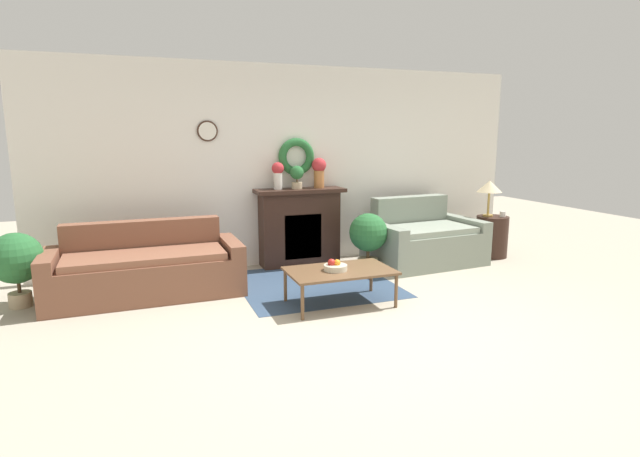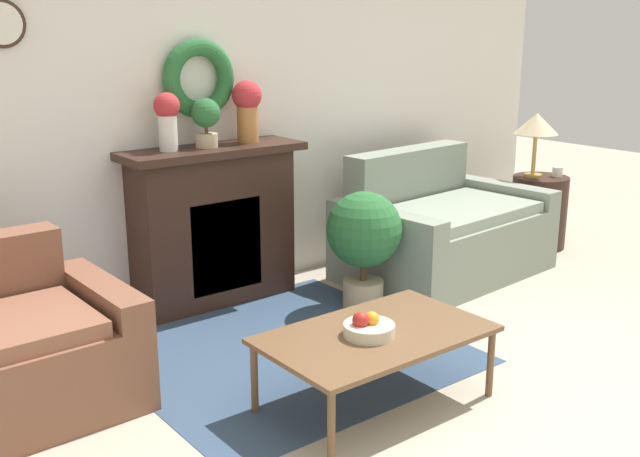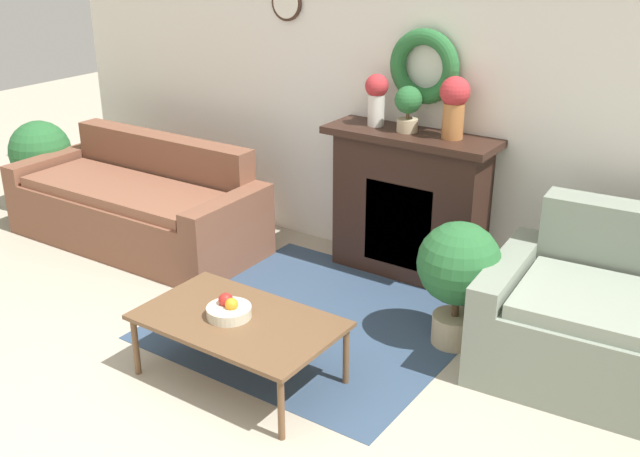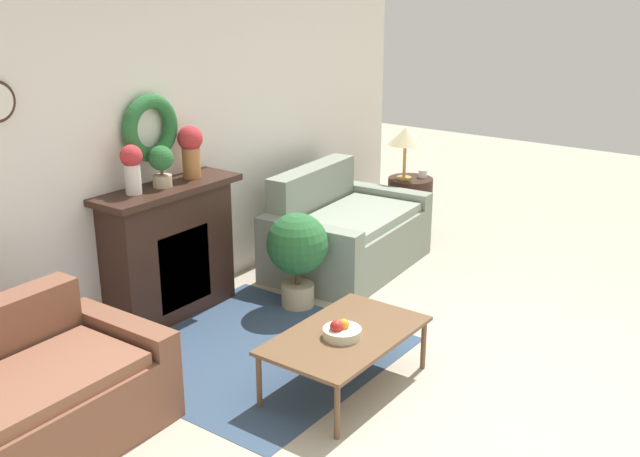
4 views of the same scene
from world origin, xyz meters
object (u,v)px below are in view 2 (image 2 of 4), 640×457
object	(u,v)px
loveseat_right	(441,231)
side_table_by_loveseat	(539,212)
mug	(558,172)
potted_plant_floor_by_loveseat	(364,236)
potted_plant_on_mantel	(206,119)
coffee_table	(376,338)
fruit_bowl	(368,328)
vase_on_mantel_right	(247,106)
fireplace	(214,225)
vase_on_mantel_left	(167,117)
table_lamp	(536,125)

from	to	relation	value
loveseat_right	side_table_by_loveseat	world-z (taller)	loveseat_right
mug	potted_plant_floor_by_loveseat	world-z (taller)	potted_plant_floor_by_loveseat
side_table_by_loveseat	potted_plant_on_mantel	size ratio (longest dim) A/B	1.93
coffee_table	potted_plant_floor_by_loveseat	xyz separation A→B (m)	(0.82, 1.03, 0.14)
side_table_by_loveseat	mug	size ratio (longest dim) A/B	7.12
fruit_bowl	vase_on_mantel_right	world-z (taller)	vase_on_mantel_right
potted_plant_on_mantel	mug	bearing A→B (deg)	-11.69
mug	coffee_table	bearing A→B (deg)	-159.82
fireplace	potted_plant_floor_by_loveseat	bearing A→B (deg)	-44.90
side_table_by_loveseat	potted_plant_floor_by_loveseat	size ratio (longest dim) A/B	0.77
fireplace	loveseat_right	world-z (taller)	fireplace
loveseat_right	vase_on_mantel_left	world-z (taller)	vase_on_mantel_left
loveseat_right	coffee_table	xyz separation A→B (m)	(-1.76, -1.22, 0.03)
coffee_table	mug	bearing A→B (deg)	20.18
coffee_table	potted_plant_on_mantel	bearing A→B (deg)	87.38
fruit_bowl	side_table_by_loveseat	xyz separation A→B (m)	(2.97, 1.20, -0.12)
coffee_table	side_table_by_loveseat	xyz separation A→B (m)	(2.92, 1.19, -0.05)
side_table_by_loveseat	mug	world-z (taller)	mug
loveseat_right	vase_on_mantel_right	xyz separation A→B (m)	(-1.36, 0.52, 0.97)
coffee_table	side_table_by_loveseat	world-z (taller)	side_table_by_loveseat
side_table_by_loveseat	potted_plant_on_mantel	distance (m)	3.04
mug	side_table_by_loveseat	bearing A→B (deg)	142.13
fruit_bowl	vase_on_mantel_right	xyz separation A→B (m)	(0.46, 1.75, 0.87)
fruit_bowl	vase_on_mantel_right	size ratio (longest dim) A/B	0.61
side_table_by_loveseat	vase_on_mantel_right	distance (m)	2.76
fruit_bowl	vase_on_mantel_right	bearing A→B (deg)	75.23
loveseat_right	side_table_by_loveseat	xyz separation A→B (m)	(1.16, -0.03, -0.02)
table_lamp	vase_on_mantel_right	world-z (taller)	vase_on_mantel_right
mug	potted_plant_on_mantel	distance (m)	3.06
coffee_table	side_table_by_loveseat	bearing A→B (deg)	22.20
table_lamp	vase_on_mantel_right	distance (m)	2.52
table_lamp	potted_plant_floor_by_loveseat	bearing A→B (deg)	-174.17
fruit_bowl	vase_on_mantel_left	size ratio (longest dim) A/B	0.69
fruit_bowl	mug	bearing A→B (deg)	19.97
loveseat_right	mug	xyz separation A→B (m)	(1.26, -0.11, 0.32)
loveseat_right	fruit_bowl	size ratio (longest dim) A/B	6.45
coffee_table	potted_plant_floor_by_loveseat	size ratio (longest dim) A/B	1.41
fruit_bowl	table_lamp	world-z (taller)	table_lamp
table_lamp	vase_on_mantel_right	size ratio (longest dim) A/B	1.28
side_table_by_loveseat	potted_plant_floor_by_loveseat	world-z (taller)	potted_plant_floor_by_loveseat
side_table_by_loveseat	vase_on_mantel_left	world-z (taller)	vase_on_mantel_left
loveseat_right	fruit_bowl	xyz separation A→B (m)	(-1.82, -1.22, 0.10)
fireplace	potted_plant_on_mantel	xyz separation A→B (m)	(-0.04, -0.01, 0.70)
mug	potted_plant_floor_by_loveseat	bearing A→B (deg)	-177.87
table_lamp	potted_plant_on_mantel	world-z (taller)	potted_plant_on_mantel
fireplace	coffee_table	distance (m)	1.75
fruit_bowl	table_lamp	bearing A→B (deg)	23.11
fireplace	vase_on_mantel_left	size ratio (longest dim) A/B	3.37
potted_plant_on_mantel	coffee_table	bearing A→B (deg)	-92.62
table_lamp	potted_plant_on_mantel	size ratio (longest dim) A/B	1.68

